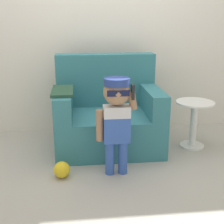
% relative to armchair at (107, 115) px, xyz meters
% --- Properties ---
extents(ground_plane, '(10.00, 10.00, 0.00)m').
position_rel_armchair_xyz_m(ground_plane, '(-0.04, 0.00, -0.35)').
color(ground_plane, '#ADA89E').
extents(wall_back, '(10.00, 0.05, 2.60)m').
position_rel_armchair_xyz_m(wall_back, '(-0.04, 0.58, 0.95)').
color(wall_back, silver).
rests_on(wall_back, ground_plane).
extents(armchair, '(1.13, 0.85, 0.99)m').
position_rel_armchair_xyz_m(armchair, '(0.00, 0.00, 0.00)').
color(armchair, teal).
rests_on(armchair, ground_plane).
extents(person_child, '(0.36, 0.27, 0.89)m').
position_rel_armchair_xyz_m(person_child, '(0.01, -0.68, 0.24)').
color(person_child, '#3356AD').
rests_on(person_child, ground_plane).
extents(side_table, '(0.41, 0.41, 0.52)m').
position_rel_armchair_xyz_m(side_table, '(0.93, -0.15, -0.04)').
color(side_table, white).
rests_on(side_table, ground_plane).
extents(toy_ball, '(0.15, 0.15, 0.15)m').
position_rel_armchair_xyz_m(toy_ball, '(-0.48, -0.70, -0.28)').
color(toy_ball, yellow).
rests_on(toy_ball, ground_plane).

